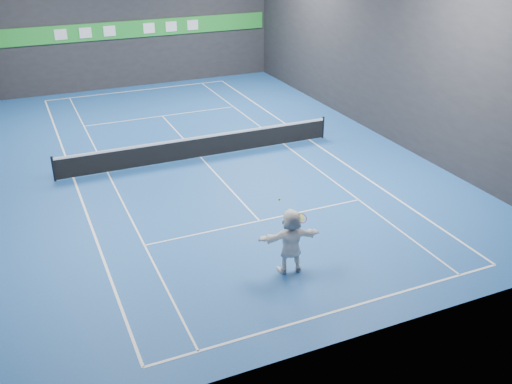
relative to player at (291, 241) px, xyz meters
name	(u,v)px	position (x,y,z in m)	size (l,w,h in m)	color
ground	(201,158)	(0.42, 9.59, -1.02)	(26.00, 26.00, 0.00)	#1B4D96
wall_back	(127,12)	(0.42, 22.59, 3.48)	(18.00, 0.10, 9.00)	black
wall_front	(381,174)	(0.42, -3.41, 3.48)	(18.00, 0.10, 9.00)	black
wall_right	(380,39)	(9.42, 9.59, 3.48)	(0.10, 26.00, 9.00)	black
baseline_near	(342,310)	(0.42, -2.30, -1.02)	(10.98, 0.08, 0.01)	white
baseline_far	(139,90)	(0.42, 21.48, -1.02)	(10.98, 0.08, 0.01)	white
sideline_doubles_left	(74,178)	(-5.07, 9.59, -1.02)	(0.08, 23.78, 0.01)	white
sideline_doubles_right	(310,140)	(5.91, 9.59, -1.02)	(0.08, 23.78, 0.01)	white
sideline_singles_left	(108,173)	(-3.69, 9.59, -1.02)	(0.06, 23.78, 0.01)	white
sideline_singles_right	(284,144)	(4.53, 9.59, -1.02)	(0.06, 23.78, 0.01)	white
service_line_near	(260,221)	(0.42, 3.19, -1.02)	(8.23, 0.06, 0.01)	white
service_line_far	(162,116)	(0.42, 15.99, -1.02)	(8.23, 0.06, 0.01)	white
center_service_line	(201,157)	(0.42, 9.59, -1.02)	(0.06, 12.80, 0.01)	white
player	(291,241)	(0.00, 0.00, 0.00)	(1.90, 0.60, 2.05)	white
tennis_ball	(279,199)	(-0.40, 0.02, 1.45)	(0.07, 0.07, 0.07)	#C8FA29
tennis_net	(200,146)	(0.42, 9.59, -0.48)	(12.50, 0.10, 1.07)	black
sponsor_banner	(129,29)	(0.42, 22.52, 2.48)	(17.64, 0.11, 1.00)	green
tennis_racket	(301,220)	(0.35, 0.05, 0.61)	(0.46, 0.31, 0.57)	red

